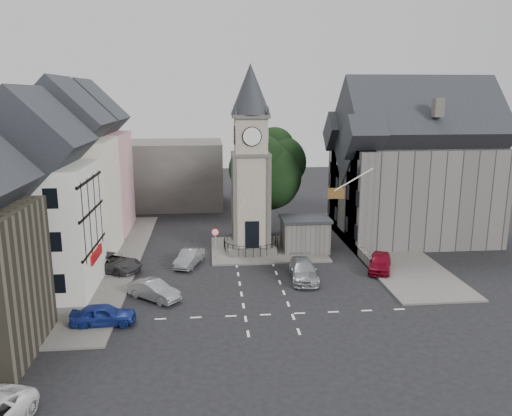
{
  "coord_description": "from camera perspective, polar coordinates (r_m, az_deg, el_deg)",
  "views": [
    {
      "loc": [
        -3.55,
        -34.73,
        13.65
      ],
      "look_at": [
        0.18,
        5.0,
        4.59
      ],
      "focal_mm": 35.0,
      "sensor_mm": 36.0,
      "label": 1
    }
  ],
  "objects": [
    {
      "name": "warning_sign_post",
      "position": [
        41.81,
        -4.69,
        -3.4
      ],
      "size": [
        0.7,
        0.19,
        2.85
      ],
      "color": "black",
      "rests_on": "ground"
    },
    {
      "name": "town_tree",
      "position": [
        48.51,
        1.26,
        4.87
      ],
      "size": [
        7.2,
        7.2,
        10.8
      ],
      "color": "black",
      "rests_on": "ground"
    },
    {
      "name": "ground",
      "position": [
        37.48,
        0.44,
        -8.57
      ],
      "size": [
        120.0,
        120.0,
        0.0
      ],
      "primitive_type": "plane",
      "color": "black",
      "rests_on": "ground"
    },
    {
      "name": "car_island_silver",
      "position": [
        41.36,
        -7.64,
        -5.64
      ],
      "size": [
        2.56,
        4.2,
        1.31
      ],
      "primitive_type": "imported",
      "rotation": [
        0.0,
        0.0,
        -0.32
      ],
      "color": "gray",
      "rests_on": "ground"
    },
    {
      "name": "stone_shelter",
      "position": [
        44.71,
        5.61,
        -2.98
      ],
      "size": [
        4.3,
        3.3,
        3.08
      ],
      "color": "#5A5753",
      "rests_on": "ground"
    },
    {
      "name": "terrace_tudor",
      "position": [
        37.47,
        -23.84,
        0.2
      ],
      "size": [
        8.1,
        7.6,
        12.0
      ],
      "color": "silver",
      "rests_on": "ground"
    },
    {
      "name": "car_island_east",
      "position": [
        38.16,
        5.41,
        -7.11
      ],
      "size": [
        2.25,
        4.92,
        1.4
      ],
      "primitive_type": "imported",
      "rotation": [
        0.0,
        0.0,
        -0.06
      ],
      "color": "#9A9DA1",
      "rests_on": "ground"
    },
    {
      "name": "terrace_pink",
      "position": [
        52.59,
        -18.51,
        4.4
      ],
      "size": [
        8.1,
        7.6,
        12.8
      ],
      "color": "pink",
      "rests_on": "ground"
    },
    {
      "name": "east_building",
      "position": [
        50.12,
        17.19,
        3.74
      ],
      "size": [
        14.4,
        11.4,
        12.6
      ],
      "color": "#5A5753",
      "rests_on": "ground"
    },
    {
      "name": "car_east_red",
      "position": [
        40.96,
        13.98,
        -6.03
      ],
      "size": [
        3.08,
        4.46,
        1.41
      ],
      "primitive_type": "imported",
      "rotation": [
        0.0,
        0.0,
        -0.38
      ],
      "color": "maroon",
      "rests_on": "ground"
    },
    {
      "name": "central_island",
      "position": [
        45.11,
        1.31,
        -4.72
      ],
      "size": [
        10.0,
        8.0,
        0.16
      ],
      "primitive_type": "cube",
      "color": "#595651",
      "rests_on": "ground"
    },
    {
      "name": "road_markings",
      "position": [
        32.45,
        1.44,
        -12.08
      ],
      "size": [
        20.0,
        8.0,
        0.01
      ],
      "primitive_type": "cube",
      "color": "silver",
      "rests_on": "ground"
    },
    {
      "name": "pedestrian",
      "position": [
        47.41,
        13.38,
        -3.29
      ],
      "size": [
        0.69,
        0.57,
        1.61
      ],
      "primitive_type": "imported",
      "rotation": [
        0.0,
        0.0,
        3.49
      ],
      "color": "beige",
      "rests_on": "ground"
    },
    {
      "name": "pavement_east",
      "position": [
        47.45,
        14.04,
        -4.24
      ],
      "size": [
        6.0,
        26.0,
        0.14
      ],
      "primitive_type": "cube",
      "color": "#595651",
      "rests_on": "ground"
    },
    {
      "name": "east_boundary_wall",
      "position": [
        48.35,
        10.15,
        -3.26
      ],
      "size": [
        0.4,
        16.0,
        0.9
      ],
      "primitive_type": "cube",
      "color": "#5A5753",
      "rests_on": "ground"
    },
    {
      "name": "car_west_silver",
      "position": [
        35.15,
        -11.58,
        -9.2
      ],
      "size": [
        3.91,
        3.53,
        1.29
      ],
      "primitive_type": "imported",
      "rotation": [
        0.0,
        0.0,
        0.89
      ],
      "color": "gray",
      "rests_on": "ground"
    },
    {
      "name": "pavement_west",
      "position": [
        43.85,
        -16.95,
        -5.83
      ],
      "size": [
        6.0,
        30.0,
        0.14
      ],
      "primitive_type": "cube",
      "color": "#595651",
      "rests_on": "ground"
    },
    {
      "name": "car_west_grey",
      "position": [
        41.26,
        -16.28,
        -6.01
      ],
      "size": [
        5.7,
        4.57,
        1.44
      ],
      "primitive_type": "imported",
      "rotation": [
        0.0,
        0.0,
        1.07
      ],
      "color": "#343336",
      "rests_on": "ground"
    },
    {
      "name": "clock_tower",
      "position": [
        43.22,
        -0.62,
        5.44
      ],
      "size": [
        4.86,
        4.86,
        16.25
      ],
      "color": "#4C4944",
      "rests_on": "ground"
    },
    {
      "name": "flagpole",
      "position": [
        40.96,
        11.1,
        3.2
      ],
      "size": [
        3.68,
        0.1,
        2.74
      ],
      "color": "white",
      "rests_on": "ground"
    },
    {
      "name": "backdrop_west",
      "position": [
        64.02,
        -12.92,
        3.79
      ],
      "size": [
        20.0,
        10.0,
        8.0
      ],
      "primitive_type": "cube",
      "color": "#4C4944",
      "rests_on": "ground"
    },
    {
      "name": "terrace_cream",
      "position": [
        44.92,
        -20.75,
        2.9
      ],
      "size": [
        8.1,
        7.6,
        12.8
      ],
      "color": "beige",
      "rests_on": "ground"
    },
    {
      "name": "car_west_blue",
      "position": [
        32.21,
        -17.07,
        -11.59
      ],
      "size": [
        3.95,
        1.76,
        1.32
      ],
      "primitive_type": "imported",
      "rotation": [
        0.0,
        0.0,
        1.62
      ],
      "color": "navy",
      "rests_on": "ground"
    }
  ]
}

